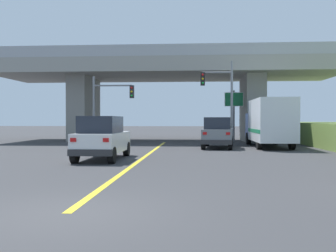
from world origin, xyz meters
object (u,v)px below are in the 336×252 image
suv_crossing (218,133)px  suv_lead (102,138)px  traffic_signal_farside (108,101)px  box_truck (269,122)px  highway_sign (234,104)px  traffic_signal_nearside (222,93)px

suv_crossing → suv_lead: bearing=-120.5°
suv_crossing → traffic_signal_farside: traffic_signal_farside is taller
box_truck → traffic_signal_farside: (-11.61, 2.35, 1.59)m
traffic_signal_farside → highway_sign: (9.83, 3.67, -0.12)m
suv_lead → suv_crossing: 9.77m
suv_crossing → highway_sign: (1.72, 6.89, 2.15)m
traffic_signal_nearside → suv_lead: bearing=-120.5°
box_truck → traffic_signal_nearside: (-3.05, 1.92, 2.12)m
suv_lead → box_truck: size_ratio=0.63×
traffic_signal_nearside → traffic_signal_farside: size_ratio=1.19×
traffic_signal_nearside → traffic_signal_farside: bearing=177.2°
suv_lead → traffic_signal_nearside: traffic_signal_nearside is taller
box_truck → traffic_signal_farside: traffic_signal_farside is taller
box_truck → highway_sign: size_ratio=1.68×
suv_lead → traffic_signal_nearside: 12.67m
box_truck → highway_sign: highway_sign is taller
traffic_signal_farside → suv_lead: bearing=-78.3°
suv_crossing → traffic_signal_farside: bearing=164.4°
suv_crossing → box_truck: size_ratio=0.64×
traffic_signal_farside → highway_sign: size_ratio=1.20×
suv_lead → box_truck: bearing=43.1°
suv_lead → box_truck: 12.79m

